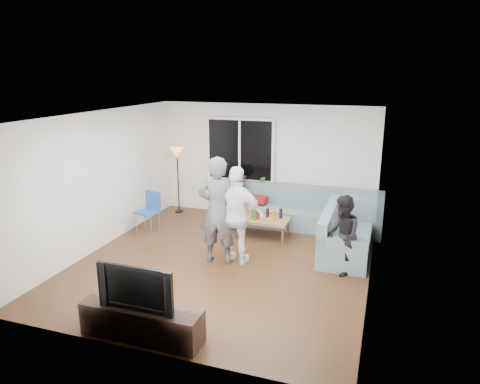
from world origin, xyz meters
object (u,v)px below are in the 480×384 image
(player_left, at_px, (218,210))
(tv_console, at_px, (142,322))
(side_chair, at_px, (147,213))
(television, at_px, (139,285))
(sofa_back_section, at_px, (288,207))
(spectator_back, at_px, (237,195))
(coffee_table, at_px, (262,227))
(player_right, at_px, (237,216))
(sofa_right_section, at_px, (347,231))
(floor_lamp, at_px, (178,181))
(spectator_right, at_px, (343,235))

(player_left, height_order, tv_console, player_left)
(side_chair, xyz_separation_m, television, (1.88, -3.40, 0.31))
(sofa_back_section, height_order, spectator_back, spectator_back)
(coffee_table, relative_size, player_right, 0.63)
(player_left, xyz_separation_m, spectator_back, (-0.43, 2.31, -0.38))
(sofa_right_section, distance_m, player_right, 2.14)
(player_left, distance_m, spectator_back, 2.38)
(spectator_back, bearing_deg, floor_lamp, 176.69)
(sofa_right_section, xyz_separation_m, floor_lamp, (-4.07, 1.21, 0.36))
(player_left, bearing_deg, floor_lamp, -55.84)
(floor_lamp, height_order, spectator_right, floor_lamp)
(sofa_right_section, bearing_deg, tv_console, 149.00)
(sofa_back_section, bearing_deg, player_left, -108.25)
(spectator_back, bearing_deg, television, -86.68)
(player_left, relative_size, television, 1.87)
(floor_lamp, relative_size, spectator_back, 1.35)
(spectator_right, relative_size, tv_console, 0.84)
(television, bearing_deg, player_right, 81.09)
(side_chair, xyz_separation_m, spectator_back, (1.51, 1.40, 0.15))
(sofa_back_section, relative_size, side_chair, 2.67)
(television, bearing_deg, spectator_right, 51.23)
(player_left, bearing_deg, sofa_back_section, -113.53)
(floor_lamp, bearing_deg, tv_console, -68.86)
(player_right, distance_m, spectator_right, 1.81)
(sofa_back_section, height_order, player_right, player_right)
(player_left, distance_m, tv_console, 2.60)
(sofa_right_section, relative_size, television, 1.95)
(sofa_right_section, bearing_deg, television, 149.00)
(side_chair, xyz_separation_m, spectator_right, (4.07, -0.67, 0.24))
(player_right, distance_m, television, 2.60)
(spectator_back, bearing_deg, player_right, -72.14)
(sofa_right_section, distance_m, player_left, 2.47)
(side_chair, distance_m, player_left, 2.21)
(side_chair, height_order, floor_lamp, floor_lamp)
(coffee_table, xyz_separation_m, tv_console, (-0.47, -3.91, 0.02))
(spectator_back, bearing_deg, tv_console, -86.68)
(player_left, xyz_separation_m, television, (-0.07, -2.49, -0.22))
(sofa_right_section, distance_m, television, 4.27)
(coffee_table, height_order, television, television)
(player_right, height_order, spectator_back, player_right)
(coffee_table, distance_m, spectator_right, 2.14)
(floor_lamp, xyz_separation_m, spectator_right, (4.07, -2.13, -0.11))
(floor_lamp, relative_size, player_left, 0.81)
(side_chair, relative_size, player_right, 0.49)
(player_left, bearing_deg, side_chair, -30.23)
(sofa_back_section, distance_m, player_left, 2.46)
(side_chair, distance_m, player_right, 2.47)
(sofa_right_section, relative_size, player_left, 1.04)
(sofa_right_section, distance_m, floor_lamp, 4.26)
(sofa_back_section, distance_m, spectator_back, 1.20)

